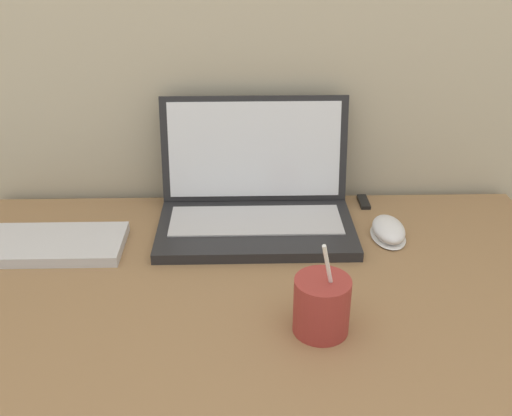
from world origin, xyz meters
The scene contains 5 objects.
laptop centered at (0.00, 0.58, 0.76)m, with size 0.38×0.26×0.24m.
drink_cup centered at (0.09, 0.23, 0.76)m, with size 0.09×0.09×0.17m.
computer_mouse centered at (0.26, 0.51, 0.72)m, with size 0.07×0.11×0.03m.
external_keyboard centered at (-0.47, 0.48, 0.72)m, with size 0.44×0.14×0.02m.
usb_stick centered at (0.24, 0.66, 0.71)m, with size 0.02×0.06×0.01m.
Camera 1 is at (-0.03, -0.49, 1.29)m, focal length 42.00 mm.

